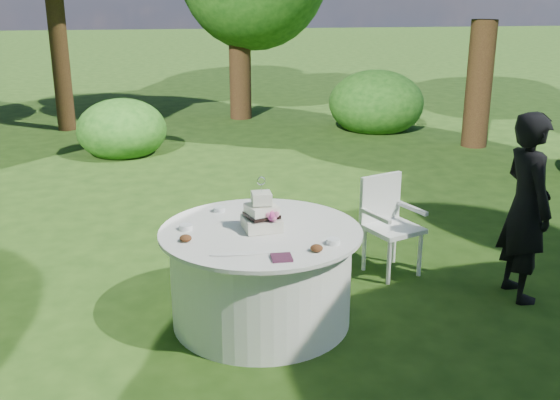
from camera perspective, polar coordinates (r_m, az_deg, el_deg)
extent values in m
plane|color=#1C380F|center=(5.33, -1.62, -10.36)|extent=(80.00, 80.00, 0.00)
cube|color=#4B2037|center=(4.48, 0.14, -5.04)|extent=(0.14, 0.14, 0.02)
ellipsoid|color=white|center=(4.56, -3.18, -4.65)|extent=(0.48, 0.07, 0.01)
imported|color=black|center=(5.79, 20.66, -0.58)|extent=(0.39, 0.59, 1.60)
cylinder|color=white|center=(5.17, -1.66, -6.74)|extent=(1.40, 1.40, 0.74)
cylinder|color=silver|center=(5.02, -1.70, -2.74)|extent=(1.56, 1.56, 0.03)
cube|color=white|center=(5.00, -1.61, -2.02)|extent=(0.30, 0.30, 0.09)
cube|color=white|center=(4.97, -1.62, -0.94)|extent=(0.27, 0.27, 0.09)
cube|color=white|center=(4.94, -1.63, 0.16)|extent=(0.15, 0.15, 0.09)
cube|color=black|center=(4.98, -1.61, -1.32)|extent=(0.28, 0.28, 0.03)
sphere|color=#BF3888|center=(4.88, -0.66, -1.46)|extent=(0.07, 0.07, 0.07)
cylinder|color=white|center=(4.91, -1.63, 0.99)|extent=(0.01, 0.01, 0.05)
torus|color=silver|center=(4.90, -1.64, 1.67)|extent=(0.07, 0.02, 0.07)
cube|color=white|center=(6.07, 9.81, -2.45)|extent=(0.58, 0.58, 0.04)
cube|color=white|center=(6.13, 8.73, 0.21)|extent=(0.43, 0.20, 0.45)
cylinder|color=silver|center=(5.91, 9.46, -5.38)|extent=(0.04, 0.04, 0.42)
cylinder|color=white|center=(6.14, 12.07, -4.66)|extent=(0.04, 0.04, 0.42)
cylinder|color=white|center=(6.17, 7.34, -4.26)|extent=(0.04, 0.04, 0.42)
cylinder|color=white|center=(6.38, 9.91, -3.62)|extent=(0.04, 0.04, 0.42)
cube|color=white|center=(5.88, 8.31, -1.37)|extent=(0.18, 0.39, 0.04)
cube|color=silver|center=(6.15, 11.41, -0.69)|extent=(0.18, 0.39, 0.04)
cylinder|color=white|center=(5.42, -5.30, -0.81)|extent=(0.10, 0.10, 0.04)
cylinder|color=white|center=(4.74, 4.64, -3.63)|extent=(0.10, 0.10, 0.04)
cylinder|color=white|center=(5.05, -8.20, -2.36)|extent=(0.10, 0.10, 0.04)
ellipsoid|color=#562D16|center=(4.60, 3.21, -4.20)|extent=(0.09, 0.09, 0.05)
ellipsoid|color=#562D16|center=(4.82, -8.22, -3.31)|extent=(0.09, 0.09, 0.05)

